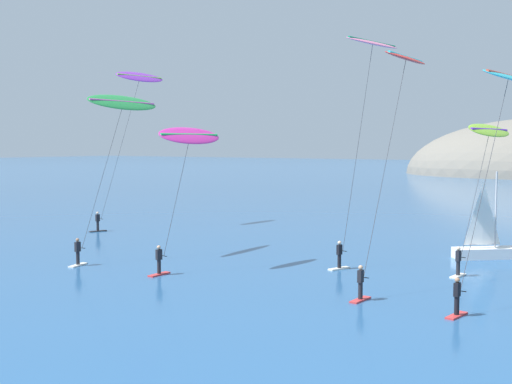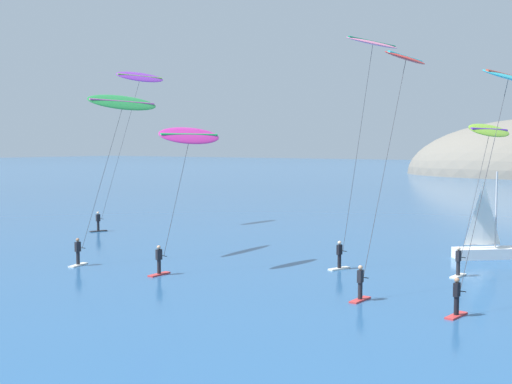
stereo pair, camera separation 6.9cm
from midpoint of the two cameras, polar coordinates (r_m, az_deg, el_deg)
sailboat_near at (r=45.08m, az=20.53°, el=-4.72°), size 5.06×4.70×5.70m
kitesurfer_pink at (r=41.09m, az=10.16°, el=11.50°), size 2.16×6.79×14.08m
kitesurfer_green at (r=43.14m, az=-11.90°, el=7.00°), size 1.44×7.84×10.78m
kitesurfer_magenta at (r=37.98m, az=-6.08°, el=4.06°), size 2.06×5.41×8.55m
kitesurfer_purple at (r=59.12m, az=-10.47°, el=9.13°), size 2.08×8.12×14.07m
kitesurfer_red at (r=35.31m, az=12.92°, el=9.97°), size 1.37×8.65×12.40m
kitesurfer_lime at (r=41.00m, az=19.93°, el=4.35°), size 1.89×7.68×8.78m
kitesurfer_cyan at (r=33.69m, az=21.31°, el=8.31°), size 1.91×9.43×11.12m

